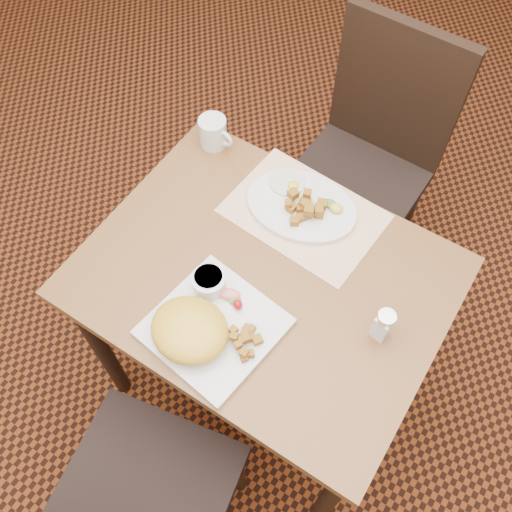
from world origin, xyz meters
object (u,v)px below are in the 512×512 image
object	(u,v)px
plate_oval	(301,206)
chair_far	(370,152)
plate_square	(214,327)
table	(264,295)
salt_shaker	(383,325)
coffee_mug	(214,132)

from	to	relation	value
plate_oval	chair_far	bearing A→B (deg)	88.70
chair_far	plate_oval	world-z (taller)	chair_far
chair_far	plate_square	world-z (taller)	chair_far
table	plate_oval	world-z (taller)	plate_oval
chair_far	plate_oval	distance (m)	0.52
chair_far	plate_oval	size ratio (longest dim) A/B	3.19
chair_far	salt_shaker	xyz separation A→B (m)	(0.33, -0.68, 0.26)
plate_square	chair_far	bearing A→B (deg)	89.67
salt_shaker	plate_square	bearing A→B (deg)	-149.12
table	plate_oval	xyz separation A→B (m)	(-0.03, 0.23, 0.12)
table	salt_shaker	world-z (taller)	salt_shaker
table	salt_shaker	bearing A→B (deg)	2.43
chair_far	plate_square	xyz separation A→B (m)	(-0.01, -0.89, 0.22)
table	plate_square	bearing A→B (deg)	-96.69
plate_oval	salt_shaker	xyz separation A→B (m)	(0.34, -0.22, 0.04)
table	coffee_mug	distance (m)	0.49
chair_far	salt_shaker	world-z (taller)	chair_far
plate_square	plate_oval	xyz separation A→B (m)	(-0.01, 0.42, 0.00)
table	salt_shaker	xyz separation A→B (m)	(0.32, 0.01, 0.16)
chair_far	coffee_mug	world-z (taller)	chair_far
chair_far	coffee_mug	distance (m)	0.59
table	coffee_mug	world-z (taller)	coffee_mug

